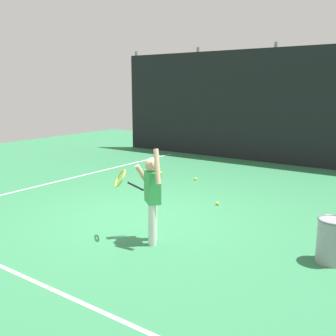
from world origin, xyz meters
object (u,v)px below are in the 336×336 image
at_px(tennis_ball_0, 161,173).
at_px(tennis_ball_3, 217,203).
at_px(tennis_player, 151,192).
at_px(tennis_ball_2, 196,179).
at_px(ball_hopper, 332,240).

height_order(tennis_ball_0, tennis_ball_3, same).
distance_m(tennis_player, tennis_ball_2, 3.86).
distance_m(ball_hopper, tennis_ball_0, 5.44).
xyz_separation_m(tennis_ball_0, tennis_ball_3, (2.39, -1.49, 0.00)).
distance_m(tennis_ball_0, tennis_ball_3, 2.81).
bearing_deg(tennis_ball_2, tennis_ball_0, 177.39).
bearing_deg(tennis_ball_0, ball_hopper, -31.04).
bearing_deg(ball_hopper, tennis_ball_2, 142.63).
relative_size(tennis_ball_0, tennis_ball_3, 1.00).
xyz_separation_m(ball_hopper, tennis_ball_3, (-2.27, 1.31, -0.26)).
xyz_separation_m(tennis_player, ball_hopper, (2.21, 0.77, -0.44)).
bearing_deg(tennis_ball_3, tennis_ball_0, 148.03).
distance_m(tennis_player, tennis_ball_0, 4.39).
relative_size(tennis_ball_2, tennis_ball_3, 1.00).
height_order(tennis_player, tennis_ball_3, tennis_player).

